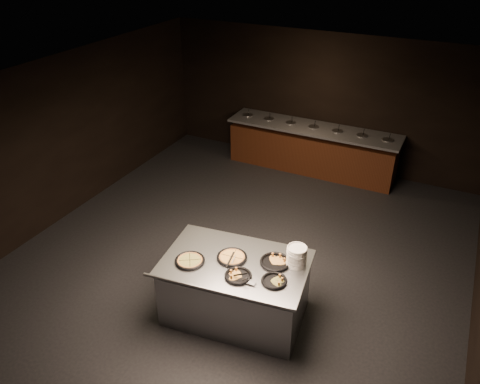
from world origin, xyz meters
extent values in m
cube|color=black|center=(0.00, 0.00, -0.01)|extent=(7.00, 8.00, 0.01)
cube|color=black|center=(0.00, 0.00, 2.90)|extent=(7.00, 8.00, 0.01)
cube|color=black|center=(0.00, 4.00, 1.45)|extent=(7.00, 0.01, 2.90)
cube|color=black|center=(-3.50, 0.00, 1.45)|extent=(0.01, 8.00, 2.90)
cube|color=#4E2312|center=(0.00, 3.58, 0.43)|extent=(3.60, 0.75, 0.85)
cube|color=#5B5B60|center=(0.00, 3.58, 0.97)|extent=(3.70, 0.83, 0.05)
cube|color=#351C0C|center=(0.00, 3.58, 0.04)|extent=(3.60, 0.69, 0.08)
cylinder|color=#ACAFB4|center=(-1.55, 3.58, 0.98)|extent=(0.22, 0.22, 0.08)
cylinder|color=#53712D|center=(-1.55, 3.58, 1.00)|extent=(0.19, 0.19, 0.02)
cylinder|color=black|center=(-1.52, 3.56, 1.09)|extent=(0.04, 0.10, 0.19)
cylinder|color=#ACAFB4|center=(-1.03, 3.58, 0.98)|extent=(0.22, 0.22, 0.08)
cylinder|color=#53712D|center=(-1.03, 3.58, 1.00)|extent=(0.19, 0.19, 0.02)
cylinder|color=black|center=(-1.00, 3.56, 1.09)|extent=(0.04, 0.10, 0.19)
cylinder|color=#ACAFB4|center=(-0.52, 3.58, 0.98)|extent=(0.22, 0.22, 0.08)
cylinder|color=#53712D|center=(-0.52, 3.58, 1.00)|extent=(0.19, 0.19, 0.02)
cylinder|color=black|center=(-0.49, 3.56, 1.09)|extent=(0.04, 0.10, 0.19)
cylinder|color=#ACAFB4|center=(0.00, 3.58, 0.98)|extent=(0.22, 0.22, 0.08)
cylinder|color=#53712D|center=(0.00, 3.58, 1.00)|extent=(0.19, 0.19, 0.02)
cylinder|color=black|center=(0.03, 3.56, 1.09)|extent=(0.04, 0.10, 0.19)
cylinder|color=#ACAFB4|center=(0.52, 3.58, 0.98)|extent=(0.22, 0.22, 0.08)
cylinder|color=#53712D|center=(0.52, 3.58, 1.00)|extent=(0.19, 0.19, 0.02)
cylinder|color=black|center=(0.55, 3.56, 1.09)|extent=(0.04, 0.10, 0.19)
cylinder|color=#ACAFB4|center=(1.03, 3.58, 0.98)|extent=(0.22, 0.22, 0.08)
cylinder|color=#53712D|center=(1.03, 3.58, 1.00)|extent=(0.19, 0.19, 0.02)
cylinder|color=black|center=(1.06, 3.56, 1.09)|extent=(0.04, 0.10, 0.19)
cylinder|color=#ACAFB4|center=(1.55, 3.58, 0.98)|extent=(0.22, 0.22, 0.08)
cylinder|color=#53712D|center=(1.55, 3.58, 1.00)|extent=(0.19, 0.19, 0.02)
cylinder|color=black|center=(1.58, 3.56, 1.09)|extent=(0.04, 0.10, 0.19)
cube|color=#ACAFB4|center=(0.51, -1.12, 0.41)|extent=(1.96, 1.35, 0.83)
cube|color=#ACAFB4|center=(0.51, -1.12, 0.90)|extent=(2.05, 1.44, 0.04)
cylinder|color=#ACAFB4|center=(0.51, -1.72, 0.90)|extent=(1.91, 0.29, 0.04)
cylinder|color=white|center=(1.24, -0.81, 1.05)|extent=(0.26, 0.26, 0.27)
cylinder|color=black|center=(-0.03, -1.38, 0.92)|extent=(0.37, 0.37, 0.01)
torus|color=black|center=(-0.03, -1.38, 0.94)|extent=(0.40, 0.40, 0.04)
torus|color=olive|center=(-0.03, -1.38, 0.94)|extent=(0.34, 0.34, 0.03)
cylinder|color=#B5A148|center=(-0.03, -1.38, 0.94)|extent=(0.29, 0.29, 0.02)
cube|color=black|center=(-0.03, -1.38, 0.95)|extent=(0.16, 0.25, 0.00)
cube|color=black|center=(-0.03, -1.38, 0.95)|extent=(0.25, 0.16, 0.00)
cylinder|color=black|center=(0.43, -1.07, 0.92)|extent=(0.39, 0.39, 0.01)
torus|color=black|center=(0.43, -1.07, 0.94)|extent=(0.41, 0.41, 0.04)
torus|color=olive|center=(0.43, -1.07, 0.94)|extent=(0.35, 0.35, 0.03)
cylinder|color=#DCC250|center=(0.43, -1.07, 0.94)|extent=(0.31, 0.31, 0.02)
cube|color=black|center=(0.43, -1.07, 0.95)|extent=(0.04, 0.30, 0.00)
cube|color=black|center=(0.43, -1.07, 0.95)|extent=(0.30, 0.04, 0.00)
cylinder|color=black|center=(0.99, -0.91, 0.92)|extent=(0.38, 0.38, 0.01)
torus|color=black|center=(0.99, -0.91, 0.94)|extent=(0.41, 0.41, 0.04)
cylinder|color=black|center=(0.67, -1.37, 0.92)|extent=(0.33, 0.33, 0.01)
torus|color=black|center=(0.67, -1.37, 0.94)|extent=(0.35, 0.35, 0.04)
cylinder|color=black|center=(1.12, -1.25, 0.92)|extent=(0.31, 0.31, 0.01)
torus|color=black|center=(1.12, -1.25, 0.94)|extent=(0.33, 0.33, 0.04)
cube|color=#ACAFB4|center=(0.50, -1.06, 0.94)|extent=(0.11, 0.13, 0.00)
cylinder|color=black|center=(0.49, -1.24, 1.03)|extent=(0.03, 0.23, 0.14)
cylinder|color=#ACAFB4|center=(0.50, -1.15, 0.97)|extent=(0.02, 0.12, 0.09)
cube|color=#ACAFB4|center=(0.88, -1.41, 0.94)|extent=(0.11, 0.09, 0.00)
cylinder|color=black|center=(0.73, -1.41, 1.01)|extent=(0.19, 0.03, 0.12)
cylinder|color=#ACAFB4|center=(0.80, -1.41, 0.96)|extent=(0.10, 0.01, 0.07)
camera|label=1|loc=(2.72, -5.44, 4.82)|focal=35.00mm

